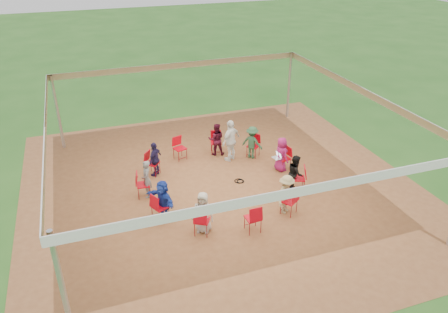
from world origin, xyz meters
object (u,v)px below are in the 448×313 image
object	(u,v)px
chair_1	(253,146)
chair_10	(299,178)
person_seated_5	(163,200)
laptop	(278,156)
chair_6	(160,207)
chair_3	(180,149)
chair_9	(289,201)
person_seated_3	(155,159)
person_seated_7	(286,194)
chair_4	(153,163)
person_seated_4	(146,179)
person_seated_1	(252,142)
chair_5	(143,185)
person_seated_8	(295,173)
cable_coil	(240,181)
chair_0	(284,158)
chair_8	(253,218)
person_seated_2	(216,139)
person_seated_6	(203,212)
chair_7	(202,221)
person_seated_0	(281,154)
standing_person	(231,140)

from	to	relation	value
chair_1	chair_10	xyz separation A→B (m)	(0.48, -2.77, 0.00)
person_seated_5	laptop	distance (m)	4.75
chair_6	chair_3	bearing A→B (deg)	130.91
chair_9	person_seated_3	xyz separation A→B (m)	(-3.39, 3.71, 0.20)
person_seated_7	chair_4	bearing A→B (deg)	98.38
person_seated_4	person_seated_1	bearing A→B (deg)	114.55
chair_9	chair_5	bearing A→B (deg)	114.55
chair_3	chair_4	world-z (taller)	same
person_seated_8	chair_1	bearing A→B (deg)	30.62
person_seated_1	laptop	xyz separation A→B (m)	(0.46, -1.28, -0.04)
person_seated_8	cable_coil	size ratio (longest dim) A/B	3.41
chair_0	chair_8	size ratio (longest dim) A/B	1.00
chair_8	person_seated_7	world-z (taller)	person_seated_7
chair_5	person_seated_7	size ratio (longest dim) A/B	0.70
person_seated_2	person_seated_6	world-z (taller)	same
chair_4	chair_7	xyz separation A→B (m)	(0.68, -3.87, 0.00)
chair_4	laptop	size ratio (longest dim) A/B	2.50
chair_8	person_seated_0	size ratio (longest dim) A/B	0.70
person_seated_0	person_seated_6	bearing A→B (deg)	114.55
chair_0	chair_3	distance (m)	3.93
chair_8	person_seated_7	xyz separation A→B (m)	(1.32, 0.55, 0.20)
chair_6	chair_10	size ratio (longest dim) A/B	1.00
person_seated_7	person_seated_6	bearing A→B (deg)	147.27
chair_3	chair_6	xyz separation A→B (m)	(-1.52, -3.62, 0.00)
chair_7	cable_coil	distance (m)	3.18
chair_6	person_seated_4	world-z (taller)	person_seated_4
chair_10	chair_7	bearing A→B (deg)	130.91
chair_6	person_seated_4	distance (m)	1.45
person_seated_2	person_seated_7	size ratio (longest dim) A/B	1.00
person_seated_6	chair_5	bearing A→B (deg)	149.38
person_seated_7	chair_5	bearing A→B (deg)	115.16
chair_4	chair_3	bearing A→B (deg)	163.64
person_seated_5	person_seated_1	bearing A→B (deg)	98.18
chair_4	person_seated_6	xyz separation A→B (m)	(0.74, -3.77, 0.20)
person_seated_1	person_seated_8	size ratio (longest dim) A/B	1.00
chair_6	person_seated_8	xyz separation A→B (m)	(4.62, 0.19, 0.20)
person_seated_6	person_seated_0	bearing A→B (deg)	65.45
chair_0	chair_5	xyz separation A→B (m)	(-5.14, -0.15, 0.00)
person_seated_8	laptop	distance (m)	1.36
chair_3	chair_10	bearing A→B (deg)	114.55
person_seated_0	laptop	distance (m)	0.17
chair_3	chair_5	distance (m)	2.81
chair_1	chair_5	distance (m)	4.73
chair_1	person_seated_3	distance (m)	3.84
chair_0	person_seated_1	bearing A→B (deg)	20.97
standing_person	chair_4	bearing A→B (deg)	-29.07
chair_7	chair_8	bearing A→B (deg)	16.36
chair_3	chair_9	distance (m)	5.14
person_seated_2	person_seated_7	world-z (taller)	same
chair_7	person_seated_2	world-z (taller)	person_seated_2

